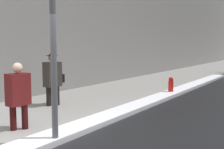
% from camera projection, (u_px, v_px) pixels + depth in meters
% --- Properties ---
extents(sidewalk_slab, '(4.00, 80.00, 0.01)m').
position_uv_depth(sidewalk_slab, '(184.00, 75.00, 18.58)').
color(sidewalk_slab, gray).
rests_on(sidewalk_slab, ground).
extents(snow_bank_curb, '(0.66, 16.41, 0.13)m').
position_uv_depth(snow_bank_curb, '(166.00, 95.00, 10.52)').
color(snow_bank_curb, white).
rests_on(snow_bank_curb, ground).
extents(lamp_post, '(0.28, 0.28, 4.55)m').
position_uv_depth(lamp_post, '(52.00, 1.00, 5.22)').
color(lamp_post, '#515156').
rests_on(lamp_post, ground).
extents(pedestrian_in_glasses, '(0.32, 0.51, 1.54)m').
position_uv_depth(pedestrian_in_glasses, '(18.00, 93.00, 6.32)').
color(pedestrian_in_glasses, '#340C0C').
rests_on(pedestrian_in_glasses, ground).
extents(pedestrian_with_shoulder_bag, '(0.37, 0.76, 1.76)m').
position_uv_depth(pedestrian_with_shoulder_bag, '(53.00, 76.00, 8.90)').
color(pedestrian_with_shoulder_bag, black).
rests_on(pedestrian_with_shoulder_bag, ground).
extents(fire_hydrant, '(0.20, 0.20, 0.70)m').
position_uv_depth(fire_hydrant, '(171.00, 86.00, 10.99)').
color(fire_hydrant, red).
rests_on(fire_hydrant, ground).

